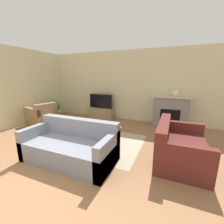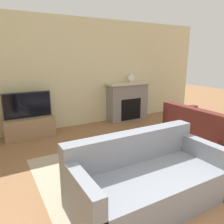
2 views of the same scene
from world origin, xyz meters
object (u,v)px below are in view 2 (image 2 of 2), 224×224
Objects in this scene: coffee_table at (112,145)px; mantel_clock at (131,78)px; tv at (27,105)px; couch_loveseat at (203,132)px; couch_sectional at (146,180)px.

coffee_table is 5.00× the size of mantel_clock.
couch_loveseat is at bearing -37.36° from tv.
tv is 0.53× the size of couch_sectional.
couch_loveseat is 2.04m from coffee_table.
coffee_table is at bearing -66.03° from tv.
couch_sectional reaches higher than coffee_table.
mantel_clock reaches higher than coffee_table.
coffee_table is (0.93, -2.09, -0.37)m from tv.
couch_sectional is at bearing 111.43° from couch_loveseat.
tv is 3.75m from couch_loveseat.
couch_sectional and couch_loveseat have the same top height.
mantel_clock reaches higher than tv.
tv is 3.23m from couch_sectional.
tv reaches higher than coffee_table.
tv is at bearing 113.97° from coffee_table.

